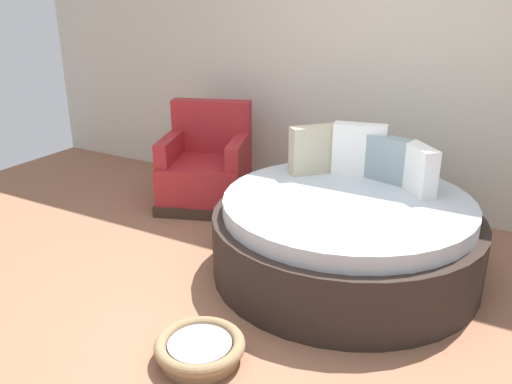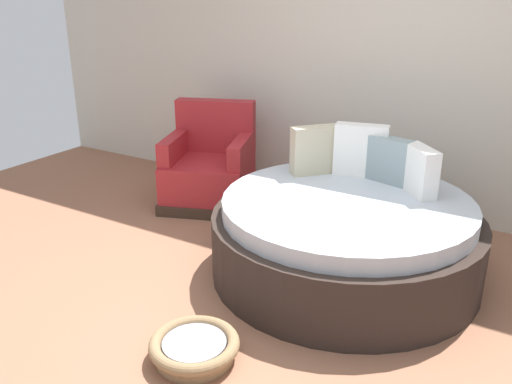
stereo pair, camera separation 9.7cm
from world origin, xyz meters
The scene contains 5 objects.
ground_plane centered at (0.00, 0.00, -0.01)m, with size 8.00×8.00×0.02m, color #936047.
back_wall centered at (0.00, 2.23, 1.55)m, with size 8.00×0.12×3.11m, color beige.
round_daybed centered at (0.22, 0.85, 0.30)m, with size 1.90×1.90×0.98m.
red_armchair centered at (-1.41, 1.47, 0.33)m, with size 1.03×1.03×0.94m.
pet_basket centered at (-0.12, -0.51, 0.07)m, with size 0.51×0.51×0.13m.
Camera 2 is at (1.46, -2.47, 1.96)m, focal length 37.86 mm.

